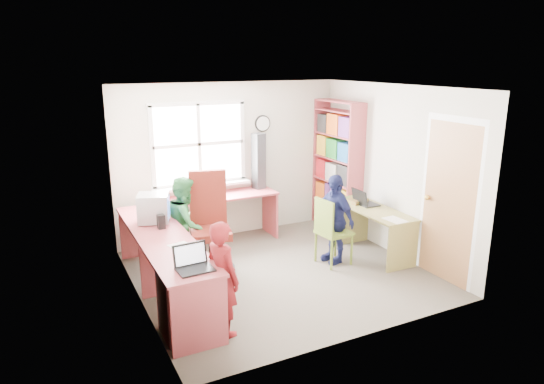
{
  "coord_description": "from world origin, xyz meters",
  "views": [
    {
      "loc": [
        -2.73,
        -5.19,
        2.71
      ],
      "look_at": [
        0.0,
        0.25,
        1.05
      ],
      "focal_mm": 32.0,
      "sensor_mm": 36.0,
      "label": 1
    }
  ],
  "objects_px": {
    "l_desk": "(189,268)",
    "crt_monitor": "(154,208)",
    "potted_plant": "(207,186)",
    "person_red": "(223,278)",
    "right_desk": "(378,223)",
    "cd_tower": "(259,161)",
    "wooden_chair": "(330,229)",
    "laptop_left": "(193,263)",
    "person_navy": "(334,219)",
    "laptop_right": "(364,201)",
    "person_green": "(186,224)",
    "swivel_chair": "(210,229)",
    "bookshelf": "(337,169)"
  },
  "relations": [
    {
      "from": "l_desk",
      "to": "laptop_left",
      "type": "distance_m",
      "value": 0.77
    },
    {
      "from": "laptop_right",
      "to": "laptop_left",
      "type": "bearing_deg",
      "value": 113.09
    },
    {
      "from": "right_desk",
      "to": "wooden_chair",
      "type": "bearing_deg",
      "value": 178.84
    },
    {
      "from": "bookshelf",
      "to": "wooden_chair",
      "type": "distance_m",
      "value": 1.59
    },
    {
      "from": "l_desk",
      "to": "crt_monitor",
      "type": "bearing_deg",
      "value": 100.39
    },
    {
      "from": "laptop_left",
      "to": "potted_plant",
      "type": "bearing_deg",
      "value": 64.74
    },
    {
      "from": "potted_plant",
      "to": "person_red",
      "type": "bearing_deg",
      "value": -105.91
    },
    {
      "from": "laptop_right",
      "to": "wooden_chair",
      "type": "bearing_deg",
      "value": 112.08
    },
    {
      "from": "bookshelf",
      "to": "person_green",
      "type": "bearing_deg",
      "value": -169.92
    },
    {
      "from": "l_desk",
      "to": "person_red",
      "type": "distance_m",
      "value": 0.74
    },
    {
      "from": "potted_plant",
      "to": "person_red",
      "type": "distance_m",
      "value": 2.56
    },
    {
      "from": "cd_tower",
      "to": "person_red",
      "type": "xyz_separation_m",
      "value": [
        -1.58,
        -2.53,
        -0.58
      ]
    },
    {
      "from": "l_desk",
      "to": "potted_plant",
      "type": "bearing_deg",
      "value": 64.47
    },
    {
      "from": "laptop_left",
      "to": "person_navy",
      "type": "bearing_deg",
      "value": 20.4
    },
    {
      "from": "wooden_chair",
      "to": "person_navy",
      "type": "distance_m",
      "value": 0.17
    },
    {
      "from": "right_desk",
      "to": "potted_plant",
      "type": "distance_m",
      "value": 2.54
    },
    {
      "from": "wooden_chair",
      "to": "l_desk",
      "type": "bearing_deg",
      "value": -178.37
    },
    {
      "from": "wooden_chair",
      "to": "cd_tower",
      "type": "xyz_separation_m",
      "value": [
        -0.33,
        1.56,
        0.68
      ]
    },
    {
      "from": "laptop_left",
      "to": "potted_plant",
      "type": "distance_m",
      "value": 2.6
    },
    {
      "from": "right_desk",
      "to": "person_navy",
      "type": "relative_size",
      "value": 0.94
    },
    {
      "from": "swivel_chair",
      "to": "person_green",
      "type": "bearing_deg",
      "value": 162.2
    },
    {
      "from": "wooden_chair",
      "to": "cd_tower",
      "type": "bearing_deg",
      "value": 96.44
    },
    {
      "from": "person_green",
      "to": "swivel_chair",
      "type": "bearing_deg",
      "value": -97.29
    },
    {
      "from": "l_desk",
      "to": "crt_monitor",
      "type": "distance_m",
      "value": 1.02
    },
    {
      "from": "right_desk",
      "to": "cd_tower",
      "type": "height_order",
      "value": "cd_tower"
    },
    {
      "from": "right_desk",
      "to": "bookshelf",
      "type": "bearing_deg",
      "value": 85.43
    },
    {
      "from": "wooden_chair",
      "to": "person_green",
      "type": "relative_size",
      "value": 0.74
    },
    {
      "from": "wooden_chair",
      "to": "person_red",
      "type": "relative_size",
      "value": 0.78
    },
    {
      "from": "potted_plant",
      "to": "right_desk",
      "type": "bearing_deg",
      "value": -37.12
    },
    {
      "from": "cd_tower",
      "to": "person_navy",
      "type": "xyz_separation_m",
      "value": [
        0.44,
        -1.49,
        -0.57
      ]
    },
    {
      "from": "cd_tower",
      "to": "person_green",
      "type": "height_order",
      "value": "cd_tower"
    },
    {
      "from": "bookshelf",
      "to": "person_navy",
      "type": "height_order",
      "value": "bookshelf"
    },
    {
      "from": "l_desk",
      "to": "bookshelf",
      "type": "xyz_separation_m",
      "value": [
        2.96,
        1.47,
        0.55
      ]
    },
    {
      "from": "l_desk",
      "to": "right_desk",
      "type": "height_order",
      "value": "l_desk"
    },
    {
      "from": "laptop_left",
      "to": "potted_plant",
      "type": "relative_size",
      "value": 1.13
    },
    {
      "from": "right_desk",
      "to": "potted_plant",
      "type": "relative_size",
      "value": 3.68
    },
    {
      "from": "laptop_right",
      "to": "person_navy",
      "type": "distance_m",
      "value": 0.72
    },
    {
      "from": "l_desk",
      "to": "person_red",
      "type": "bearing_deg",
      "value": -79.53
    },
    {
      "from": "crt_monitor",
      "to": "laptop_left",
      "type": "height_order",
      "value": "crt_monitor"
    },
    {
      "from": "bookshelf",
      "to": "crt_monitor",
      "type": "distance_m",
      "value": 3.17
    },
    {
      "from": "person_green",
      "to": "right_desk",
      "type": "bearing_deg",
      "value": -82.47
    },
    {
      "from": "laptop_left",
      "to": "right_desk",
      "type": "bearing_deg",
      "value": 13.69
    },
    {
      "from": "wooden_chair",
      "to": "crt_monitor",
      "type": "relative_size",
      "value": 2.05
    },
    {
      "from": "wooden_chair",
      "to": "person_green",
      "type": "xyz_separation_m",
      "value": [
        -1.78,
        0.73,
        0.13
      ]
    },
    {
      "from": "potted_plant",
      "to": "crt_monitor",
      "type": "bearing_deg",
      "value": -139.53
    },
    {
      "from": "l_desk",
      "to": "wooden_chair",
      "type": "bearing_deg",
      "value": 7.2
    },
    {
      "from": "person_navy",
      "to": "person_red",
      "type": "bearing_deg",
      "value": -70.24
    },
    {
      "from": "laptop_right",
      "to": "l_desk",
      "type": "bearing_deg",
      "value": 101.88
    },
    {
      "from": "laptop_left",
      "to": "crt_monitor",
      "type": "bearing_deg",
      "value": 87.25
    },
    {
      "from": "wooden_chair",
      "to": "laptop_left",
      "type": "distance_m",
      "value": 2.41
    }
  ]
}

